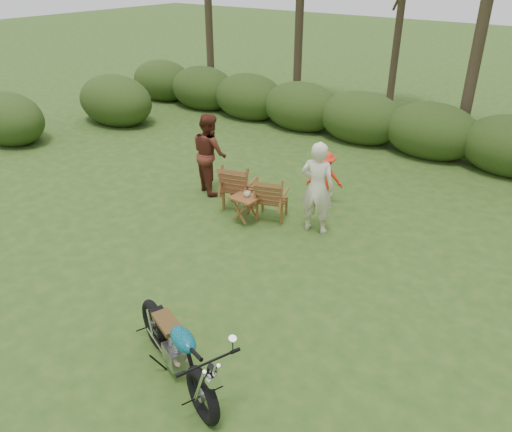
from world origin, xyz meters
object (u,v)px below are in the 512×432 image
Objects in this scene: motorcycle at (178,374)px; cup at (247,194)px; side_table at (245,210)px; adult_b at (211,190)px; lawn_chair_left at (240,207)px; child at (323,203)px; lawn_chair_right at (272,218)px; adult_a at (315,230)px.

motorcycle is 15.27× the size of cup.
adult_b is at bearing 154.06° from side_table.
lawn_chair_left is at bearing 141.22° from cup.
child is (2.36, 0.94, 0.00)m from adult_b.
lawn_chair_left is (-0.81, -0.01, 0.00)m from lawn_chair_right.
adult_b reaches higher than cup.
cup is (-1.78, 3.78, 0.61)m from motorcycle.
cup is 0.07× the size of adult_b.
cup is at bearing 124.29° from lawn_chair_left.
side_table is (-1.80, 3.74, 0.28)m from motorcycle.
adult_b is at bearing -14.64° from adult_a.
child is at bearing -153.56° from lawn_chair_left.
side_table is at bearing 120.59° from lawn_chair_left.
cup is (0.02, 0.04, 0.33)m from side_table.
adult_a reaches higher than child.
adult_b is (-2.84, 0.22, 0.00)m from adult_a.
side_table reaches higher than lawn_chair_left.
lawn_chair_right is 0.80m from cup.
lawn_chair_right is at bearing -6.70° from adult_a.
lawn_chair_right is 0.52× the size of adult_a.
lawn_chair_right is 0.93× the size of lawn_chair_left.
adult_b is (-1.05, 0.29, 0.00)m from lawn_chair_left.
motorcycle reaches higher than lawn_chair_left.
lawn_chair_left is 0.74m from side_table.
motorcycle is at bearing 89.03° from lawn_chair_right.
cup reaches higher than lawn_chair_left.
motorcycle is 5.53m from child.
lawn_chair_left is at bearing 137.52° from side_table.
lawn_chair_right is 1.67× the size of side_table.
cup is at bearing -179.73° from adult_b.
lawn_chair_left is 0.91m from cup.
child is (1.31, 1.23, 0.00)m from lawn_chair_left.
side_table is 1.76m from adult_b.
child is (0.78, 1.65, -0.61)m from cup.
adult_a is 2.85m from adult_b.
adult_b is (-1.58, 0.71, -0.61)m from cup.
adult_a is 1.26m from child.
cup is 1.93m from child.
side_table is at bearing 178.73° from adult_b.
adult_a is (0.97, 0.06, 0.00)m from lawn_chair_right.
side_table is 0.48× the size of child.
adult_b is at bearing 155.61° from cup.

